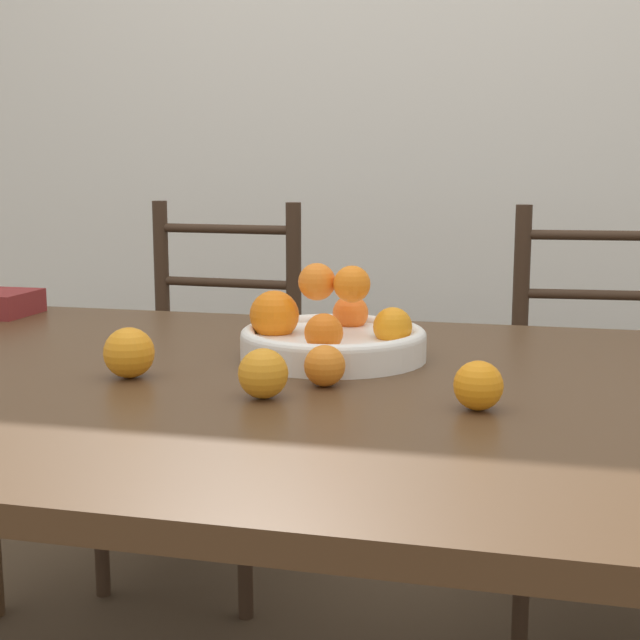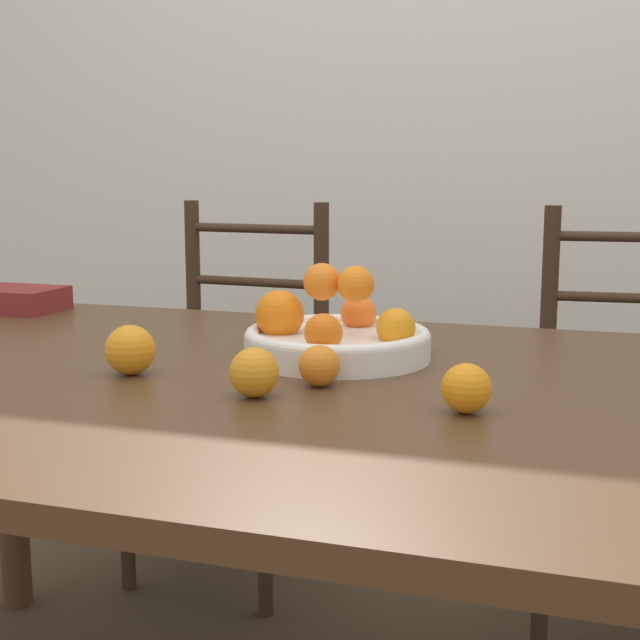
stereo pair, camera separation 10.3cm
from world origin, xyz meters
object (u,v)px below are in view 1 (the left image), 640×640
Objects in this scene: fruit_bowl at (331,335)px; chair_left at (207,399)px; orange_loose_2 at (263,373)px; orange_loose_0 at (478,386)px; orange_loose_3 at (325,366)px; chair_right at (604,424)px; orange_loose_1 at (129,353)px.

fruit_bowl is 0.89m from chair_left.
chair_left is at bearing 115.36° from orange_loose_2.
orange_loose_3 is at bearing 160.97° from orange_loose_0.
chair_right is at bearing 62.29° from orange_loose_3.
chair_left reaches higher than fruit_bowl.
orange_loose_3 is at bearing -122.55° from chair_right.
chair_right reaches higher than fruit_bowl.
orange_loose_3 is 0.06× the size of chair_left.
fruit_bowl is 0.19m from orange_loose_3.
orange_loose_0 is 1.08× the size of orange_loose_3.
orange_loose_1 is 0.97m from chair_left.
orange_loose_0 is 1.02m from chair_right.
orange_loose_0 is at bearing -19.03° from orange_loose_3.
orange_loose_0 is 1.24m from chair_left.
orange_loose_1 is 0.08× the size of chair_left.
fruit_bowl is 5.09× the size of orange_loose_3.
fruit_bowl is 0.33m from orange_loose_1.
chair_right is at bearing 54.24° from fruit_bowl.
fruit_bowl is 0.32× the size of chair_left.
orange_loose_3 is 0.06× the size of chair_right.
chair_right is (0.46, 0.87, -0.30)m from orange_loose_3.
orange_loose_0 is (0.26, -0.27, -0.01)m from fruit_bowl.
orange_loose_3 is (0.30, 0.02, -0.01)m from orange_loose_1.
orange_loose_0 is at bearing -48.49° from chair_left.
orange_loose_1 is 1.21m from chair_right.
fruit_bowl reaches higher than orange_loose_2.
orange_loose_0 is 0.94× the size of orange_loose_2.
orange_loose_2 is 1.15× the size of orange_loose_3.
fruit_bowl is at bearing 83.41° from orange_loose_2.
chair_right reaches higher than orange_loose_2.
chair_left is (-0.45, 0.96, -0.31)m from orange_loose_2.
chair_left is (-0.74, 0.95, -0.31)m from orange_loose_0.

